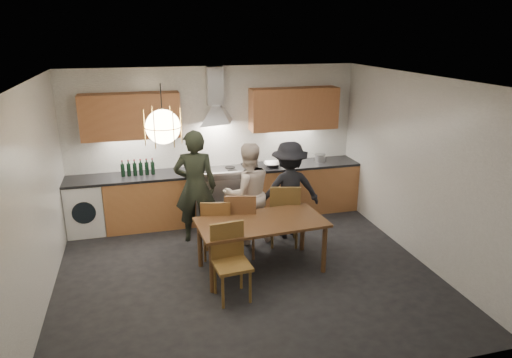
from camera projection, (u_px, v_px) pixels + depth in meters
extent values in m
plane|color=black|center=(246.00, 272.00, 6.26)|extent=(5.00, 5.00, 0.00)
cube|color=white|center=(215.00, 143.00, 7.92)|extent=(5.00, 0.02, 2.60)
cube|color=white|center=(309.00, 266.00, 3.79)|extent=(5.00, 0.02, 2.60)
cube|color=white|center=(35.00, 200.00, 5.25)|extent=(0.02, 4.50, 2.60)
cube|color=white|center=(417.00, 168.00, 6.46)|extent=(0.02, 4.50, 2.60)
cube|color=white|center=(245.00, 80.00, 5.45)|extent=(5.00, 4.50, 0.02)
cube|color=tan|center=(150.00, 202.00, 7.63)|extent=(1.45, 0.60, 0.86)
cube|color=tan|center=(299.00, 188.00, 8.28)|extent=(2.05, 0.60, 0.86)
cube|color=white|center=(86.00, 208.00, 7.38)|extent=(0.58, 0.58, 0.85)
cube|color=black|center=(130.00, 177.00, 7.42)|extent=(2.05, 0.62, 0.04)
cube|color=black|center=(300.00, 164.00, 8.14)|extent=(2.05, 0.62, 0.04)
cube|color=silver|center=(219.00, 197.00, 7.93)|extent=(0.90, 0.60, 0.80)
cube|color=black|center=(223.00, 204.00, 7.67)|extent=(0.78, 0.02, 0.42)
cube|color=slate|center=(219.00, 173.00, 7.79)|extent=(0.90, 0.60, 0.08)
cube|color=silver|center=(222.00, 174.00, 7.53)|extent=(0.90, 0.08, 0.04)
cube|color=#C37B4B|center=(131.00, 116.00, 7.25)|extent=(1.55, 0.35, 0.72)
cube|color=#C37B4B|center=(294.00, 109.00, 7.92)|extent=(1.55, 0.35, 0.72)
cube|color=silver|center=(215.00, 86.00, 7.49)|extent=(0.26, 0.22, 0.62)
cylinder|color=black|center=(162.00, 105.00, 5.19)|extent=(0.01, 0.01, 0.50)
sphere|color=#FFE0A5|center=(163.00, 127.00, 5.27)|extent=(0.40, 0.40, 0.40)
torus|color=gold|center=(163.00, 127.00, 5.27)|extent=(0.43, 0.43, 0.01)
cube|color=brown|center=(261.00, 222.00, 6.13)|extent=(1.77, 0.98, 0.04)
cylinder|color=brown|center=(212.00, 268.00, 5.69)|extent=(0.07, 0.07, 0.68)
cylinder|color=brown|center=(200.00, 244.00, 6.32)|extent=(0.07, 0.07, 0.68)
cylinder|color=brown|center=(324.00, 249.00, 6.17)|extent=(0.07, 0.07, 0.68)
cylinder|color=brown|center=(303.00, 229.00, 6.80)|extent=(0.07, 0.07, 0.68)
cube|color=brown|center=(217.00, 228.00, 6.57)|extent=(0.50, 0.50, 0.04)
cube|color=brown|center=(216.00, 218.00, 6.32)|extent=(0.41, 0.13, 0.45)
cylinder|color=brown|center=(229.00, 238.00, 6.81)|extent=(0.04, 0.04, 0.42)
cylinder|color=brown|center=(228.00, 248.00, 6.49)|extent=(0.04, 0.04, 0.42)
cylinder|color=brown|center=(207.00, 238.00, 6.80)|extent=(0.04, 0.04, 0.42)
cylinder|color=brown|center=(205.00, 248.00, 6.48)|extent=(0.04, 0.04, 0.42)
cube|color=brown|center=(241.00, 224.00, 6.63)|extent=(0.54, 0.54, 0.04)
cube|color=brown|center=(240.00, 213.00, 6.35)|extent=(0.44, 0.15, 0.49)
cylinder|color=brown|center=(253.00, 234.00, 6.88)|extent=(0.04, 0.04, 0.46)
cylinder|color=brown|center=(253.00, 245.00, 6.54)|extent=(0.04, 0.04, 0.46)
cylinder|color=brown|center=(229.00, 235.00, 6.88)|extent=(0.04, 0.04, 0.46)
cylinder|color=brown|center=(228.00, 245.00, 6.53)|extent=(0.04, 0.04, 0.46)
cube|color=brown|center=(284.00, 214.00, 6.97)|extent=(0.55, 0.55, 0.04)
cube|color=brown|center=(285.00, 203.00, 6.69)|extent=(0.44, 0.16, 0.49)
cylinder|color=brown|center=(295.00, 225.00, 7.22)|extent=(0.04, 0.04, 0.46)
cylinder|color=brown|center=(296.00, 234.00, 6.87)|extent=(0.04, 0.04, 0.46)
cylinder|color=brown|center=(272.00, 225.00, 7.22)|extent=(0.04, 0.04, 0.46)
cylinder|color=brown|center=(272.00, 234.00, 6.88)|extent=(0.04, 0.04, 0.46)
cube|color=brown|center=(232.00, 265.00, 5.52)|extent=(0.46, 0.46, 0.04)
cube|color=brown|center=(227.00, 240.00, 5.61)|extent=(0.43, 0.08, 0.46)
cylinder|color=brown|center=(223.00, 292.00, 5.38)|extent=(0.04, 0.04, 0.43)
cylinder|color=brown|center=(215.00, 278.00, 5.69)|extent=(0.04, 0.04, 0.43)
cylinder|color=brown|center=(250.00, 287.00, 5.50)|extent=(0.04, 0.04, 0.43)
cylinder|color=brown|center=(241.00, 273.00, 5.80)|extent=(0.04, 0.04, 0.43)
imported|color=black|center=(195.00, 187.00, 6.96)|extent=(0.72, 0.54, 1.77)
imported|color=beige|center=(248.00, 193.00, 6.96)|extent=(0.82, 0.66, 1.58)
imported|color=black|center=(289.00, 190.00, 7.15)|extent=(1.02, 0.61, 1.55)
imported|color=#B6B5B9|center=(273.00, 165.00, 7.91)|extent=(0.36, 0.36, 0.08)
cylinder|color=silver|center=(320.00, 158.00, 8.21)|extent=(0.21, 0.21, 0.13)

